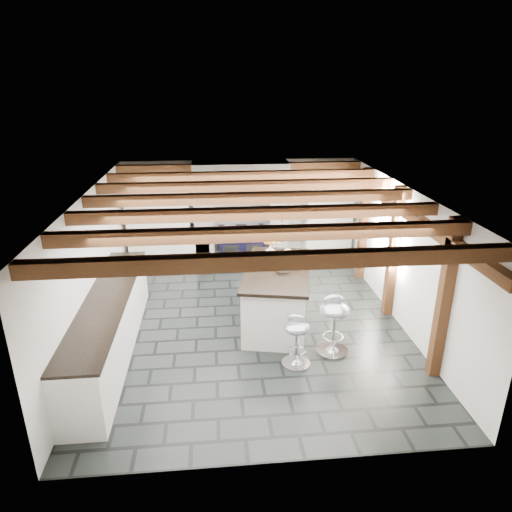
{
  "coord_description": "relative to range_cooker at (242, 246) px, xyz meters",
  "views": [
    {
      "loc": [
        -0.59,
        -6.77,
        3.89
      ],
      "look_at": [
        0.1,
        0.4,
        1.1
      ],
      "focal_mm": 32.0,
      "sensor_mm": 36.0,
      "label": 1
    }
  ],
  "objects": [
    {
      "name": "ground",
      "position": [
        0.0,
        -2.68,
        -0.47
      ],
      "size": [
        6.0,
        6.0,
        0.0
      ],
      "primitive_type": "plane",
      "color": "black",
      "rests_on": "ground"
    },
    {
      "name": "range_cooker",
      "position": [
        0.0,
        0.0,
        0.0
      ],
      "size": [
        1.0,
        0.63,
        0.99
      ],
      "color": "black",
      "rests_on": "ground"
    },
    {
      "name": "bar_stool_near",
      "position": [
        1.14,
        -3.59,
        0.1
      ],
      "size": [
        0.49,
        0.49,
        0.91
      ],
      "rotation": [
        0.0,
        0.0,
        0.01
      ],
      "color": "silver",
      "rests_on": "ground"
    },
    {
      "name": "room_shell",
      "position": [
        -0.61,
        -1.26,
        0.6
      ],
      "size": [
        6.0,
        6.03,
        6.0
      ],
      "color": "silver",
      "rests_on": "ground"
    },
    {
      "name": "bar_stool_far",
      "position": [
        0.54,
        -3.86,
        0.02
      ],
      "size": [
        0.49,
        0.49,
        0.77
      ],
      "rotation": [
        0.0,
        0.0,
        -0.38
      ],
      "color": "silver",
      "rests_on": "ground"
    },
    {
      "name": "kitchen_island",
      "position": [
        0.42,
        -2.59,
        0.04
      ],
      "size": [
        1.42,
        2.17,
        1.32
      ],
      "rotation": [
        0.0,
        0.0,
        -0.2
      ],
      "color": "white",
      "rests_on": "ground"
    }
  ]
}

